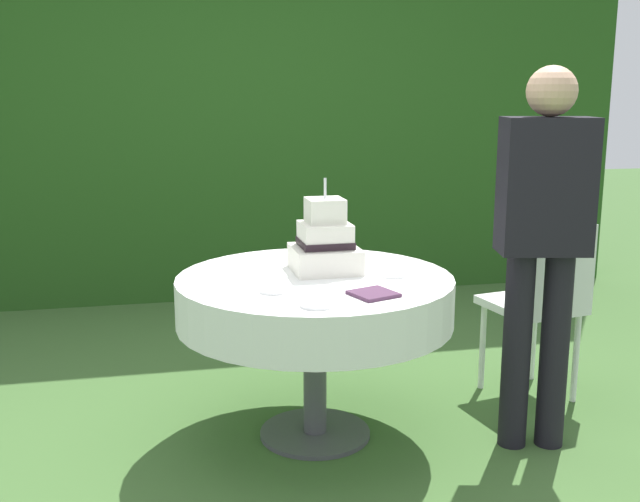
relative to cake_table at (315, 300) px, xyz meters
name	(u,v)px	position (x,y,z in m)	size (l,w,h in m)	color
ground_plane	(315,435)	(0.00, 0.00, -0.62)	(20.00, 20.00, 0.00)	#3D602D
foliage_hedge	(244,91)	(0.00, 2.54, 0.87)	(5.66, 0.46, 2.99)	#234C19
cake_table	(315,300)	(0.00, 0.00, 0.00)	(1.18, 1.18, 0.73)	#4C4C51
wedding_cake	(326,244)	(0.07, 0.09, 0.23)	(0.29, 0.29, 0.41)	white
serving_plate_near	(393,275)	(0.33, -0.06, 0.11)	(0.12, 0.12, 0.01)	white
serving_plate_far	(274,291)	(-0.21, -0.22, 0.11)	(0.11, 0.11, 0.01)	white
serving_plate_left	(317,305)	(-0.08, -0.45, 0.11)	(0.12, 0.12, 0.01)	white
serving_plate_right	(349,254)	(0.24, 0.37, 0.11)	(0.15, 0.15, 0.01)	white
napkin_stack	(373,294)	(0.16, -0.35, 0.11)	(0.16, 0.16, 0.01)	#4C2D47
garden_chair	(542,295)	(1.15, 0.14, -0.08)	(0.47, 0.47, 0.89)	white
standing_person	(543,234)	(0.89, -0.28, 0.31)	(0.39, 0.27, 1.60)	black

